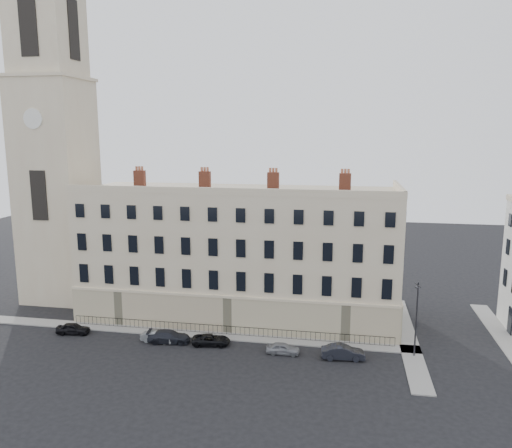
{
  "coord_description": "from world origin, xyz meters",
  "views": [
    {
      "loc": [
        6.06,
        -43.72,
        21.41
      ],
      "look_at": [
        -3.61,
        10.0,
        11.38
      ],
      "focal_mm": 35.0,
      "sensor_mm": 36.0,
      "label": 1
    }
  ],
  "objects_px": {
    "car_e": "(283,348)",
    "car_c": "(169,337)",
    "car_a": "(73,329)",
    "streetlamp": "(416,316)",
    "car_f": "(343,352)",
    "car_d": "(211,340)",
    "car_b": "(158,337)"
  },
  "relations": [
    {
      "from": "car_d",
      "to": "car_f",
      "type": "xyz_separation_m",
      "value": [
        13.3,
        -0.89,
        0.14
      ]
    },
    {
      "from": "car_d",
      "to": "streetlamp",
      "type": "xyz_separation_m",
      "value": [
        20.08,
        0.73,
        3.63
      ]
    },
    {
      "from": "car_a",
      "to": "streetlamp",
      "type": "distance_m",
      "value": 35.68
    },
    {
      "from": "car_a",
      "to": "streetlamp",
      "type": "xyz_separation_m",
      "value": [
        35.49,
        0.63,
        3.57
      ]
    },
    {
      "from": "car_b",
      "to": "streetlamp",
      "type": "bearing_deg",
      "value": -84.38
    },
    {
      "from": "car_f",
      "to": "streetlamp",
      "type": "xyz_separation_m",
      "value": [
        6.78,
        1.63,
        3.49
      ]
    },
    {
      "from": "car_e",
      "to": "car_f",
      "type": "xyz_separation_m",
      "value": [
        5.79,
        -0.09,
        0.12
      ]
    },
    {
      "from": "car_c",
      "to": "car_f",
      "type": "bearing_deg",
      "value": -99.89
    },
    {
      "from": "car_a",
      "to": "car_c",
      "type": "bearing_deg",
      "value": -99.06
    },
    {
      "from": "car_d",
      "to": "car_f",
      "type": "height_order",
      "value": "car_f"
    },
    {
      "from": "car_a",
      "to": "car_d",
      "type": "height_order",
      "value": "car_a"
    },
    {
      "from": "car_d",
      "to": "streetlamp",
      "type": "distance_m",
      "value": 20.42
    },
    {
      "from": "car_a",
      "to": "car_b",
      "type": "relative_size",
      "value": 1.02
    },
    {
      "from": "car_b",
      "to": "streetlamp",
      "type": "relative_size",
      "value": 0.46
    },
    {
      "from": "car_e",
      "to": "streetlamp",
      "type": "bearing_deg",
      "value": -83.77
    },
    {
      "from": "car_d",
      "to": "car_c",
      "type": "bearing_deg",
      "value": 84.22
    },
    {
      "from": "car_b",
      "to": "car_d",
      "type": "relative_size",
      "value": 0.88
    },
    {
      "from": "car_a",
      "to": "car_c",
      "type": "xyz_separation_m",
      "value": [
        10.95,
        -0.28,
        0.04
      ]
    },
    {
      "from": "car_a",
      "to": "car_e",
      "type": "relative_size",
      "value": 1.06
    },
    {
      "from": "car_c",
      "to": "streetlamp",
      "type": "height_order",
      "value": "streetlamp"
    },
    {
      "from": "car_e",
      "to": "car_c",
      "type": "bearing_deg",
      "value": 86.3
    },
    {
      "from": "car_b",
      "to": "car_e",
      "type": "xyz_separation_m",
      "value": [
        13.18,
        -0.53,
        -0.01
      ]
    },
    {
      "from": "car_d",
      "to": "car_e",
      "type": "height_order",
      "value": "car_e"
    },
    {
      "from": "car_c",
      "to": "car_d",
      "type": "bearing_deg",
      "value": -95.31
    },
    {
      "from": "car_e",
      "to": "streetlamp",
      "type": "distance_m",
      "value": 13.17
    },
    {
      "from": "car_b",
      "to": "car_f",
      "type": "relative_size",
      "value": 0.83
    },
    {
      "from": "car_a",
      "to": "car_e",
      "type": "bearing_deg",
      "value": -99.84
    },
    {
      "from": "car_e",
      "to": "car_d",
      "type": "bearing_deg",
      "value": 83.2
    },
    {
      "from": "car_f",
      "to": "streetlamp",
      "type": "bearing_deg",
      "value": -81.76
    },
    {
      "from": "car_a",
      "to": "car_e",
      "type": "height_order",
      "value": "car_a"
    },
    {
      "from": "car_a",
      "to": "car_b",
      "type": "bearing_deg",
      "value": -99.8
    },
    {
      "from": "car_a",
      "to": "car_d",
      "type": "bearing_deg",
      "value": -97.98
    }
  ]
}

